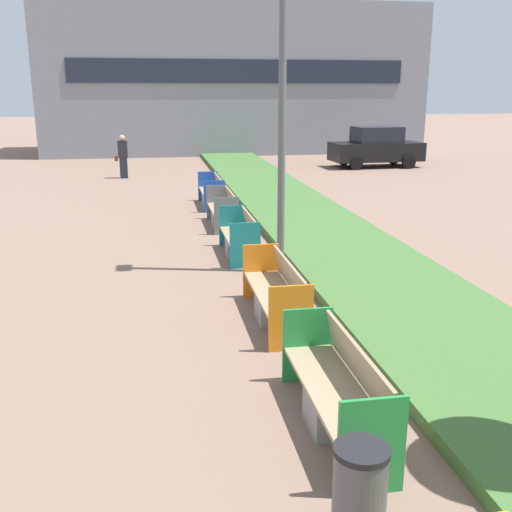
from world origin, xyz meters
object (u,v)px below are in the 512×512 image
(bench_grey_frame, at_px, (223,212))
(pedestrian_walking, at_px, (123,156))
(street_lamp_post, at_px, (283,54))
(parked_car_distant, at_px, (376,147))
(bench_green_frame, at_px, (337,396))
(bench_orange_frame, at_px, (277,298))
(bench_blue_frame, at_px, (212,194))
(litter_bin, at_px, (359,506))
(bench_teal_frame, at_px, (240,240))

(bench_grey_frame, relative_size, pedestrian_walking, 1.15)
(street_lamp_post, distance_m, parked_car_distant, 17.90)
(bench_green_frame, bearing_deg, bench_orange_frame, 89.99)
(bench_orange_frame, height_order, street_lamp_post, street_lamp_post)
(bench_blue_frame, height_order, street_lamp_post, street_lamp_post)
(bench_blue_frame, height_order, litter_bin, litter_bin)
(bench_teal_frame, distance_m, litter_bin, 8.81)
(litter_bin, bearing_deg, pedestrian_walking, 96.69)
(bench_green_frame, height_order, bench_orange_frame, same)
(litter_bin, distance_m, pedestrian_walking, 21.61)
(bench_blue_frame, xyz_separation_m, litter_bin, (-0.42, -14.72, 0.13))
(bench_grey_frame, bearing_deg, bench_teal_frame, -90.02)
(bench_teal_frame, bearing_deg, bench_grey_frame, 89.98)
(litter_bin, height_order, pedestrian_walking, pedestrian_walking)
(pedestrian_walking, bearing_deg, bench_orange_frame, -79.89)
(street_lamp_post, bearing_deg, litter_bin, -97.81)
(litter_bin, bearing_deg, bench_orange_frame, 85.16)
(pedestrian_walking, bearing_deg, litter_bin, -83.31)
(litter_bin, bearing_deg, bench_blue_frame, 88.37)
(bench_green_frame, xyz_separation_m, litter_bin, (-0.42, -1.85, 0.13))
(parked_car_distant, bearing_deg, bench_grey_frame, -129.58)
(bench_orange_frame, relative_size, parked_car_distant, 0.54)
(bench_grey_frame, distance_m, bench_blue_frame, 2.89)
(street_lamp_post, distance_m, pedestrian_walking, 14.74)
(parked_car_distant, bearing_deg, street_lamp_post, -119.53)
(pedestrian_walking, bearing_deg, bench_blue_frame, -66.46)
(litter_bin, xyz_separation_m, pedestrian_walking, (-2.52, 21.46, 0.39))
(bench_grey_frame, bearing_deg, street_lamp_post, -81.90)
(bench_orange_frame, bearing_deg, litter_bin, -94.84)
(pedestrian_walking, bearing_deg, parked_car_distant, 8.83)
(bench_teal_frame, relative_size, bench_blue_frame, 0.93)
(bench_teal_frame, distance_m, bench_blue_frame, 5.92)
(bench_green_frame, height_order, bench_grey_frame, same)
(bench_teal_frame, bearing_deg, bench_orange_frame, -89.93)
(bench_blue_frame, distance_m, parked_car_distant, 12.09)
(parked_car_distant, bearing_deg, bench_teal_frame, -123.38)
(bench_blue_frame, relative_size, pedestrian_walking, 1.19)
(bench_orange_frame, distance_m, pedestrian_walking, 16.75)
(litter_bin, distance_m, parked_car_distant, 24.92)
(litter_bin, bearing_deg, street_lamp_post, 82.19)
(bench_grey_frame, distance_m, parked_car_distant, 14.28)
(bench_blue_frame, bearing_deg, bench_orange_frame, -89.98)
(street_lamp_post, xyz_separation_m, parked_car_distant, (7.94, 15.72, -3.19))
(bench_teal_frame, xyz_separation_m, street_lamp_post, (0.61, -1.28, 3.74))
(pedestrian_walking, xyz_separation_m, parked_car_distant, (11.49, 1.79, 0.02))
(parked_car_distant, bearing_deg, pedestrian_walking, -173.90)
(bench_grey_frame, xyz_separation_m, parked_car_distant, (8.56, 11.42, 0.55))
(bench_green_frame, relative_size, bench_blue_frame, 1.08)
(litter_bin, bearing_deg, bench_teal_frame, 87.29)
(bench_green_frame, distance_m, bench_teal_frame, 6.95)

